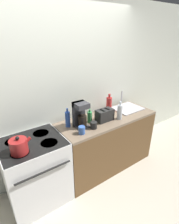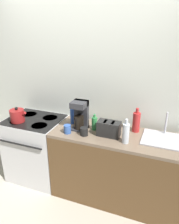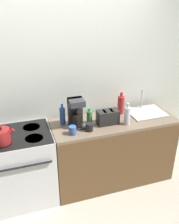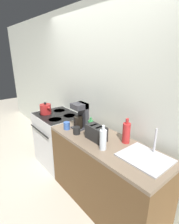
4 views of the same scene
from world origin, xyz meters
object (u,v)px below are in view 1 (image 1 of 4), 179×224
(coffee_maker, at_px, (80,114))
(bottle_red, at_px, (109,104))
(cup_black, at_px, (94,125))
(bottle_clear, at_px, (120,112))
(kettle, at_px, (19,146))
(cup_blue, at_px, (82,130))
(bottle_blue, at_px, (68,119))
(toaster, at_px, (105,115))
(stove, at_px, (36,171))
(bottle_green, at_px, (90,117))

(coffee_maker, bearing_deg, bottle_red, 13.95)
(coffee_maker, xyz_separation_m, cup_black, (0.11, -0.15, -0.13))
(cup_black, bearing_deg, bottle_clear, 0.56)
(kettle, xyz_separation_m, cup_blue, (0.77, -0.06, -0.03))
(bottle_clear, bearing_deg, kettle, 178.64)
(bottle_red, relative_size, cup_blue, 2.92)
(kettle, distance_m, bottle_red, 1.54)
(coffee_maker, height_order, bottle_clear, coffee_maker)
(bottle_clear, bearing_deg, cup_black, -179.44)
(kettle, height_order, cup_black, kettle)
(bottle_blue, bearing_deg, bottle_clear, -18.22)
(toaster, distance_m, cup_black, 0.29)
(kettle, relative_size, toaster, 0.90)
(cup_blue, bearing_deg, bottle_red, 24.12)
(kettle, relative_size, bottle_red, 0.79)
(coffee_maker, xyz_separation_m, bottle_red, (0.66, 0.16, -0.06))
(stove, distance_m, toaster, 1.21)
(bottle_green, relative_size, cup_blue, 1.95)
(bottle_clear, bearing_deg, cup_blue, -177.97)
(coffee_maker, bearing_deg, toaster, -8.30)
(cup_black, height_order, cup_blue, cup_blue)
(bottle_clear, distance_m, cup_blue, 0.70)
(bottle_blue, bearing_deg, toaster, -16.17)
(stove, xyz_separation_m, cup_black, (0.81, -0.17, 0.50))
(bottle_clear, bearing_deg, bottle_red, 79.41)
(bottle_red, bearing_deg, coffee_maker, -166.05)
(toaster, relative_size, cup_black, 2.70)
(kettle, bearing_deg, coffee_maker, 7.54)
(stove, relative_size, bottle_red, 3.07)
(bottle_clear, xyz_separation_m, cup_blue, (-0.69, -0.02, -0.07))
(coffee_maker, distance_m, cup_blue, 0.24)
(kettle, distance_m, bottle_blue, 0.74)
(bottle_clear, bearing_deg, bottle_blue, 161.78)
(kettle, bearing_deg, toaster, 2.65)
(bottle_red, relative_size, cup_black, 3.08)
(stove, relative_size, cup_black, 9.45)
(bottle_green, distance_m, cup_blue, 0.34)
(stove, xyz_separation_m, bottle_clear, (1.29, -0.16, 0.57))
(bottle_green, bearing_deg, bottle_red, 15.37)
(bottle_blue, xyz_separation_m, bottle_clear, (0.75, -0.25, 0.00))
(kettle, height_order, bottle_green, kettle)
(stove, distance_m, cup_black, 0.96)
(stove, distance_m, bottle_red, 1.48)
(cup_blue, bearing_deg, bottle_green, 37.20)
(kettle, relative_size, coffee_maker, 0.66)
(bottle_green, distance_m, cup_black, 0.20)
(kettle, xyz_separation_m, bottle_clear, (1.46, -0.03, 0.03))
(bottle_blue, bearing_deg, cup_blue, -78.87)
(coffee_maker, height_order, cup_blue, coffee_maker)
(stove, distance_m, bottle_blue, 0.79)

